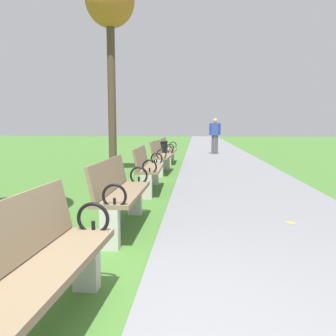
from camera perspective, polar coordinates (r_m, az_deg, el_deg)
name	(u,v)px	position (r m, az deg, el deg)	size (l,w,h in m)	color
paved_walkway	(214,149)	(19.86, 7.47, 3.15)	(2.93, 44.00, 0.02)	slate
park_bench_1	(32,269)	(2.29, -21.29, -15.19)	(0.54, 1.62, 0.90)	#7A664C
park_bench_2	(120,192)	(4.49, -7.85, -3.92)	(0.48, 1.60, 0.90)	#7A664C
park_bench_3	(148,167)	(7.02, -3.31, 0.08)	(0.52, 1.61, 0.90)	#7A664C
park_bench_4	(161,156)	(9.70, -1.13, 2.01)	(0.54, 1.62, 0.90)	#7A664C
park_bench_5	(168,149)	(12.23, 0.05, 3.05)	(0.47, 1.60, 0.90)	#7A664C
tree_2	(110,7)	(10.18, -9.46, 24.56)	(1.30, 1.30, 5.31)	#4C3D2D
pedestrian_walking	(215,134)	(16.17, 7.68, 5.53)	(0.53, 0.26, 1.62)	#4C4C56
trash_bin	(160,154)	(10.96, -1.24, 2.27)	(0.48, 0.48, 0.84)	black
scattered_leaves	(134,198)	(6.40, -5.53, -4.96)	(4.31, 13.07, 0.02)	#AD6B23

